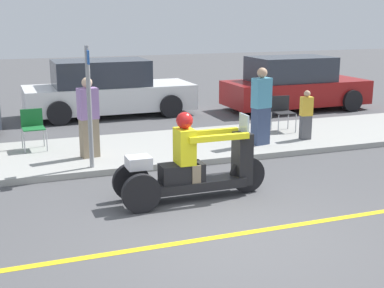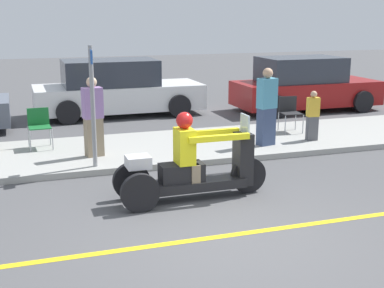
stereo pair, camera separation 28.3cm
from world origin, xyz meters
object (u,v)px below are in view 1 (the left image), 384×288
spectator_near_curb (89,119)px  spectator_far_back (306,116)px  parked_car_lot_far (294,85)px  motorcycle_trike (192,168)px  folding_chair_curbside (33,125)px  spectator_end_of_line (261,108)px  parked_car_lot_right (107,90)px  folding_chair_set_back (282,110)px  street_sign (89,102)px

spectator_near_curb → spectator_far_back: 4.78m
spectator_far_back → parked_car_lot_far: 4.44m
motorcycle_trike → parked_car_lot_far: 8.60m
spectator_far_back → folding_chair_curbside: size_ratio=1.33×
spectator_far_back → spectator_end_of_line: bearing=-175.9°
folding_chair_curbside → parked_car_lot_right: 4.39m
folding_chair_set_back → parked_car_lot_right: bearing=130.6°
folding_chair_curbside → street_sign: (0.88, -1.79, 0.69)m
spectator_end_of_line → spectator_near_curb: bearing=176.1°
folding_chair_set_back → folding_chair_curbside: (-5.71, 0.23, 0.00)m
parked_car_lot_right → folding_chair_set_back: bearing=-49.4°
spectator_near_curb → parked_car_lot_right: size_ratio=0.33×
spectator_near_curb → parked_car_lot_far: 7.80m
spectator_far_back → parked_car_lot_far: parked_car_lot_far is taller
spectator_end_of_line → folding_chair_set_back: 1.58m
parked_car_lot_far → spectator_near_curb: bearing=-151.1°
motorcycle_trike → spectator_end_of_line: (2.47, 2.42, 0.41)m
motorcycle_trike → street_sign: bearing=122.6°
parked_car_lot_right → street_sign: size_ratio=2.14×
parked_car_lot_far → street_sign: bearing=-146.9°
folding_chair_set_back → parked_car_lot_far: size_ratio=0.19×
spectator_near_curb → street_sign: (-0.10, -0.74, 0.45)m
motorcycle_trike → parked_car_lot_right: (0.20, 7.44, 0.24)m
motorcycle_trike → spectator_near_curb: 2.92m
motorcycle_trike → folding_chair_set_back: bearing=44.1°
parked_car_lot_far → parked_car_lot_right: (-5.49, 1.01, -0.00)m
spectator_far_back → parked_car_lot_far: (2.06, 3.93, 0.10)m
motorcycle_trike → spectator_end_of_line: spectator_end_of_line is taller
street_sign → spectator_end_of_line: bearing=7.6°
parked_car_lot_right → parked_car_lot_far: bearing=-10.4°
spectator_end_of_line → folding_chair_curbside: size_ratio=2.00×
spectator_near_curb → spectator_far_back: spectator_near_curb is taller
folding_chair_curbside → street_sign: bearing=-63.8°
spectator_end_of_line → spectator_near_curb: spectator_end_of_line is taller
parked_car_lot_right → spectator_end_of_line: bearing=-65.7°
folding_chair_curbside → street_sign: size_ratio=0.37×
spectator_end_of_line → street_sign: (-3.70, -0.49, 0.41)m
parked_car_lot_far → parked_car_lot_right: 5.58m
motorcycle_trike → folding_chair_curbside: 4.27m
spectator_near_curb → folding_chair_curbside: (-0.98, 1.05, -0.25)m
spectator_far_back → motorcycle_trike: bearing=-145.5°
parked_car_lot_far → parked_car_lot_right: parked_car_lot_far is taller
folding_chair_curbside → spectator_far_back: bearing=-11.9°
motorcycle_trike → folding_chair_curbside: (-2.11, 3.71, 0.13)m
parked_car_lot_right → street_sign: (-1.44, -5.52, 0.57)m
spectator_end_of_line → spectator_far_back: size_ratio=1.50×
street_sign → motorcycle_trike: bearing=-57.4°
spectator_near_curb → spectator_far_back: size_ratio=1.43×
spectator_far_back → folding_chair_set_back: bearing=92.2°
spectator_near_curb → folding_chair_set_back: spectator_near_curb is taller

